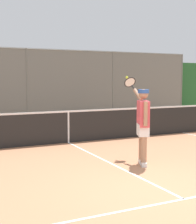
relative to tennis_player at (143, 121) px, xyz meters
The scene contains 4 objects.
ground_plane 2.00m from the tennis_player, 70.13° to the left, with size 60.00×60.00×0.00m, color #B27551.
fence_backdrop 8.78m from the tennis_player, 86.13° to the right, with size 19.71×1.37×3.20m.
tennis_net 3.18m from the tennis_player, 79.15° to the right, with size 11.12×0.09×1.07m.
tennis_player is the anchor object (origin of this frame).
Camera 1 is at (3.43, 4.50, 1.90)m, focal length 53.52 mm.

